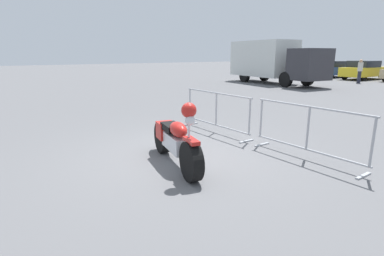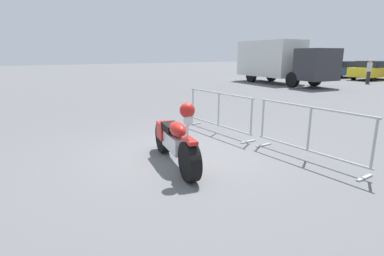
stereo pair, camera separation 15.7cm
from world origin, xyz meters
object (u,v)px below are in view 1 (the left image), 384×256
motorcycle (175,140)px  parked_car_blue (331,69)px  parked_car_yellow (364,70)px  crowd_barrier_near (216,112)px  crowd_barrier_far (308,132)px  box_truck (271,60)px  pedestrian (360,70)px  parked_car_silver (306,69)px

motorcycle → parked_car_blue: size_ratio=0.51×
parked_car_yellow → motorcycle: bearing=-159.6°
crowd_barrier_near → parked_car_yellow: parked_car_yellow is taller
parked_car_blue → motorcycle: bearing=-153.6°
motorcycle → crowd_barrier_far: (1.33, 2.24, 0.07)m
crowd_barrier_near → box_truck: box_truck is taller
box_truck → crowd_barrier_far: bearing=-39.6°
crowd_barrier_far → parked_car_blue: 24.03m
crowd_barrier_near → pedestrian: (-4.12, 17.68, 0.36)m
parked_car_blue → parked_car_yellow: 2.78m
motorcycle → crowd_barrier_near: (-1.33, 2.24, 0.07)m
crowd_barrier_far → pedestrian: bearing=111.0°
crowd_barrier_near → crowd_barrier_far: (2.65, 0.00, 0.00)m
box_truck → parked_car_silver: size_ratio=1.96×
crowd_barrier_far → parked_car_silver: size_ratio=0.61×
motorcycle → box_truck: (-9.31, 14.77, 1.15)m
crowd_barrier_near → parked_car_blue: (-8.22, 21.43, 0.18)m
crowd_barrier_far → parked_car_blue: (-10.87, 21.43, 0.18)m
crowd_barrier_far → pedestrian: 18.94m
box_truck → pedestrian: 6.48m
box_truck → parked_car_yellow: (2.55, 8.94, -0.86)m
parked_car_blue → crowd_barrier_near: bearing=-154.5°
motorcycle → parked_car_blue: 25.52m
crowd_barrier_near → parked_car_yellow: 22.15m
motorcycle → pedestrian: 20.66m
parked_car_silver → pedestrian: pedestrian is taller
crowd_barrier_far → pedestrian: (-6.77, 17.68, 0.36)m
crowd_barrier_far → parked_car_silver: parked_car_silver is taller
crowd_barrier_far → parked_car_yellow: (-8.09, 21.47, 0.21)m
parked_car_yellow → pedestrian: 4.02m
box_truck → pedestrian: size_ratio=4.72×
parked_car_blue → crowd_barrier_far: bearing=-148.6°
parked_car_yellow → parked_car_silver: bearing=89.9°
box_truck → crowd_barrier_near: bearing=-47.4°
crowd_barrier_near → crowd_barrier_far: same height
crowd_barrier_near → box_truck: 14.90m
crowd_barrier_far → parked_car_blue: bearing=116.9°
parked_car_silver → parked_car_blue: size_ratio=0.93×
crowd_barrier_near → parked_car_blue: 22.96m
crowd_barrier_far → parked_car_yellow: parked_car_yellow is taller
crowd_barrier_near → pedestrian: bearing=103.1°
crowd_barrier_near → crowd_barrier_far: size_ratio=1.00×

